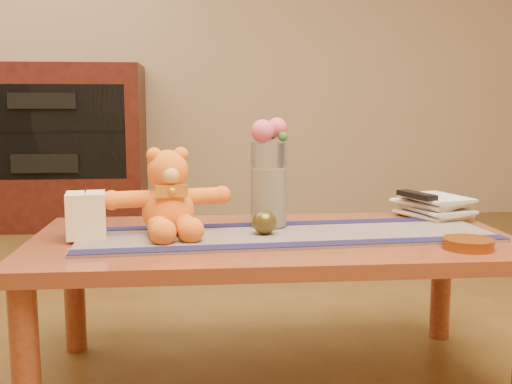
{
  "coord_description": "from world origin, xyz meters",
  "views": [
    {
      "loc": [
        -0.21,
        -1.74,
        0.83
      ],
      "look_at": [
        -0.05,
        0.0,
        0.58
      ],
      "focal_mm": 42.58,
      "sensor_mm": 36.0,
      "label": 1
    }
  ],
  "objects": [
    {
      "name": "persian_runner",
      "position": [
        0.04,
        -0.01,
        0.45
      ],
      "size": [
        1.22,
        0.43,
        0.01
      ],
      "primitive_type": "cube",
      "rotation": [
        0.0,
        0.0,
        0.07
      ],
      "color": "#181F45",
      "rests_on": "coffee_table_top"
    },
    {
      "name": "wall_back",
      "position": [
        0.0,
        2.75,
        1.35
      ],
      "size": [
        5.5,
        0.0,
        5.5
      ],
      "primitive_type": "plane",
      "rotation": [
        1.57,
        0.0,
        0.0
      ],
      "color": "tan",
      "rests_on": "floor"
    },
    {
      "name": "leaf_sprig",
      "position": [
        0.04,
        0.08,
        0.74
      ],
      "size": [
        0.03,
        0.03,
        0.03
      ],
      "primitive_type": "sphere",
      "color": "#33662D",
      "rests_on": "glass_vase"
    },
    {
      "name": "floor",
      "position": [
        0.0,
        0.0,
        0.0
      ],
      "size": [
        5.5,
        5.5,
        0.0
      ],
      "primitive_type": "plane",
      "color": "#503716",
      "rests_on": "ground"
    },
    {
      "name": "pillar_candle",
      "position": [
        -0.53,
        -0.01,
        0.52
      ],
      "size": [
        0.12,
        0.12,
        0.13
      ],
      "primitive_type": "cube",
      "rotation": [
        0.0,
        0.0,
        0.14
      ],
      "color": "#FBE3B9",
      "rests_on": "persian_runner"
    },
    {
      "name": "stereo_upper",
      "position": [
        -1.2,
        2.35,
        0.86
      ],
      "size": [
        0.42,
        0.28,
        0.1
      ],
      "primitive_type": "cube",
      "color": "black",
      "rests_on": "media_cabinet"
    },
    {
      "name": "book_top",
      "position": [
        0.5,
        0.2,
        0.52
      ],
      "size": [
        0.22,
        0.26,
        0.02
      ],
      "primitive_type": "imported",
      "rotation": [
        0.0,
        0.0,
        0.27
      ],
      "color": "beige",
      "rests_on": "book_upper"
    },
    {
      "name": "stereo_lower",
      "position": [
        -1.2,
        2.35,
        0.46
      ],
      "size": [
        0.42,
        0.28,
        0.12
      ],
      "primitive_type": "cube",
      "color": "black",
      "rests_on": "media_cabinet"
    },
    {
      "name": "table_leg_bl",
      "position": [
        -0.64,
        0.29,
        0.21
      ],
      "size": [
        0.07,
        0.07,
        0.41
      ],
      "primitive_type": "cylinder",
      "color": "maroon",
      "rests_on": "floor"
    },
    {
      "name": "book_upper",
      "position": [
        0.49,
        0.2,
        0.5
      ],
      "size": [
        0.24,
        0.27,
        0.02
      ],
      "primitive_type": "imported",
      "rotation": [
        0.0,
        0.0,
        0.43
      ],
      "color": "beige",
      "rests_on": "book_lower"
    },
    {
      "name": "potpourri_fill",
      "position": [
        -0.0,
        0.1,
        0.55
      ],
      "size": [
        0.09,
        0.09,
        0.18
      ],
      "primitive_type": "cylinder",
      "color": "beige",
      "rests_on": "glass_vase"
    },
    {
      "name": "candle_wick",
      "position": [
        -0.53,
        -0.01,
        0.59
      ],
      "size": [
        0.0,
        0.0,
        0.01
      ],
      "primitive_type": "cylinder",
      "rotation": [
        0.0,
        0.0,
        0.14
      ],
      "color": "black",
      "rests_on": "pillar_candle"
    },
    {
      "name": "coffee_table_top",
      "position": [
        0.0,
        0.0,
        0.43
      ],
      "size": [
        1.4,
        0.7,
        0.04
      ],
      "primitive_type": "cube",
      "color": "maroon",
      "rests_on": "floor"
    },
    {
      "name": "blue_flower_back",
      "position": [
        0.01,
        0.13,
        0.75
      ],
      "size": [
        0.04,
        0.04,
        0.04
      ],
      "primitive_type": "sphere",
      "color": "#455A96",
      "rests_on": "glass_vase"
    },
    {
      "name": "cabinet_cavity",
      "position": [
        -1.2,
        2.25,
        0.66
      ],
      "size": [
        1.02,
        0.03,
        0.61
      ],
      "primitive_type": "cube",
      "color": "black",
      "rests_on": "media_cabinet"
    },
    {
      "name": "runner_border_far",
      "position": [
        0.03,
        0.13,
        0.46
      ],
      "size": [
        1.2,
        0.14,
        0.0
      ],
      "primitive_type": "cube",
      "rotation": [
        0.0,
        0.0,
        0.07
      ],
      "color": "#17143C",
      "rests_on": "persian_runner"
    },
    {
      "name": "cabinet_shelf",
      "position": [
        -1.2,
        2.33,
        0.66
      ],
      "size": [
        1.02,
        0.2,
        0.02
      ],
      "primitive_type": "cube",
      "color": "black",
      "rests_on": "media_cabinet"
    },
    {
      "name": "rose_left",
      "position": [
        -0.02,
        0.09,
        0.75
      ],
      "size": [
        0.07,
        0.07,
        0.07
      ],
      "primitive_type": "sphere",
      "color": "#F15578",
      "rests_on": "glass_vase"
    },
    {
      "name": "rose_right",
      "position": [
        0.02,
        0.1,
        0.76
      ],
      "size": [
        0.06,
        0.06,
        0.06
      ],
      "primitive_type": "sphere",
      "color": "#F15578",
      "rests_on": "glass_vase"
    },
    {
      "name": "media_cabinet",
      "position": [
        -1.2,
        2.48,
        0.55
      ],
      "size": [
        1.2,
        0.5,
        1.1
      ],
      "primitive_type": "cube",
      "color": "black",
      "rests_on": "floor"
    },
    {
      "name": "glass_vase",
      "position": [
        -0.0,
        0.1,
        0.59
      ],
      "size": [
        0.11,
        0.11,
        0.26
      ],
      "primitive_type": "cylinder",
      "color": "silver",
      "rests_on": "persian_runner"
    },
    {
      "name": "bronze_ball",
      "position": [
        -0.03,
        -0.02,
        0.49
      ],
      "size": [
        0.09,
        0.09,
        0.07
      ],
      "primitive_type": "sphere",
      "rotation": [
        0.0,
        0.0,
        0.43
      ],
      "color": "#4D4219",
      "rests_on": "persian_runner"
    },
    {
      "name": "tv_remote",
      "position": [
        0.5,
        0.19,
        0.54
      ],
      "size": [
        0.09,
        0.17,
        0.02
      ],
      "primitive_type": "cube",
      "rotation": [
        0.0,
        0.0,
        0.33
      ],
      "color": "black",
      "rests_on": "book_top"
    },
    {
      "name": "blue_flower_side",
      "position": [
        -0.03,
        0.12,
        0.74
      ],
      "size": [
        0.04,
        0.04,
        0.04
      ],
      "primitive_type": "sphere",
      "color": "#455A96",
      "rests_on": "glass_vase"
    },
    {
      "name": "table_leg_br",
      "position": [
        0.64,
        0.29,
        0.21
      ],
      "size": [
        0.07,
        0.07,
        0.41
      ],
      "primitive_type": "cylinder",
      "color": "maroon",
      "rests_on": "floor"
    },
    {
      "name": "runner_border_near",
      "position": [
        0.05,
        -0.16,
        0.46
      ],
      "size": [
        1.2,
        0.14,
        0.0
      ],
      "primitive_type": "cube",
      "rotation": [
        0.0,
        0.0,
        0.07
      ],
      "color": "#17143C",
      "rests_on": "persian_runner"
    },
    {
      "name": "teddy_bear",
      "position": [
        -0.31,
        0.03,
        0.58
      ],
      "size": [
        0.4,
        0.36,
        0.24
      ],
      "primitive_type": null,
      "rotation": [
        0.0,
        0.0,
        0.22
      ],
      "color": "orange",
      "rests_on": "persian_runner"
    },
    {
      "name": "table_leg_fl",
      "position": [
        -0.64,
        -0.29,
        0.21
      ],
      "size": [
        0.07,
        0.07,
        0.41
      ],
      "primitive_type": "cylinder",
      "color": "maroon",
      "rests_on": "floor"
    },
    {
      "name": "book_bottom",
      "position": [
        0.5,
        0.2,
        0.46
      ],
      "size": [
        0.24,
        0.27,
        0.02
      ],
      "primitive_type": "imported",
      "rotation": [
        0.0,
        0.0,
        0.38
      ],
      "color": "beige",
      "rests_on": "coffee_table_top"
    },
    {
      "name": "book_lower",
      "position": [
        0.5,
        0.2,
        0.48
      ],
      "size": [
        0.21,
        0.26,
        0.02
      ],
      "primitive_type": "imported",
      "rotation": [
        0.0,
        0.0,
        0.24
      ],
      "color": "beige",
      "rests_on": "book_bottom"
    },
    {
      "name": "amber_dish",
      "position": [
        0.5,
        -0.21,
        0.46
      ],
      "size": [
        0.14,
        0.14,
        0.03
      ],
      "primitive_type": "cylinder",
      "rotation": [
        0.0,
        0.0,
        -0.04
      ],
      "color": "#BF5914",
      "rests_on": "coffee_table_top"
    }
  ]
}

